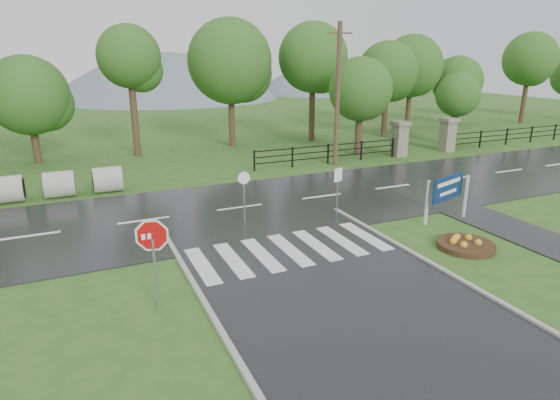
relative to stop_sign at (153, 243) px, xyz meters
name	(u,v)px	position (x,y,z in m)	size (l,w,h in m)	color
ground	(378,327)	(4.68, -3.12, -1.80)	(120.00, 120.00, 0.00)	#2F5C1E
main_road	(240,208)	(4.68, 6.88, -1.80)	(90.00, 8.00, 0.04)	black
walkway	(499,224)	(13.18, 0.88, -1.80)	(2.20, 11.00, 0.04)	#29292B
crosswalk	(290,249)	(4.68, 1.88, -1.74)	(6.50, 2.80, 0.02)	silver
pillar_west	(400,138)	(17.68, 12.88, -0.63)	(1.00, 1.00, 2.24)	gray
pillar_east	(448,134)	(21.68, 12.88, -0.63)	(1.00, 1.00, 2.24)	gray
fence_west	(328,152)	(12.43, 12.88, -1.08)	(9.58, 0.08, 1.20)	black
fence_east	(555,130)	(32.43, 12.88, -1.07)	(20.58, 0.08, 1.20)	black
hills	(147,199)	(8.17, 61.88, -17.34)	(102.00, 48.00, 48.00)	slate
treeline	(186,149)	(5.68, 20.88, -1.80)	(83.20, 5.20, 10.00)	#285A1C
stop_sign	(153,243)	(0.00, 0.00, 0.00)	(1.10, 0.37, 2.58)	#939399
estate_billboard	(448,190)	(11.52, 2.03, -0.52)	(2.06, 0.71, 1.86)	silver
flower_bed	(466,244)	(10.26, -0.34, -1.66)	(1.91, 1.91, 0.38)	#332111
reg_sign_small	(338,182)	(7.93, 4.28, -0.36)	(0.44, 0.15, 2.02)	#939399
reg_sign_round	(244,191)	(4.25, 5.07, -0.48)	(0.48, 0.06, 2.06)	#939399
utility_pole_east	(338,95)	(12.65, 12.38, 2.28)	(1.41, 0.44, 8.04)	#473523
entrance_tree_left	(361,90)	(15.53, 14.38, 2.37)	(4.03, 4.03, 6.21)	#3D2B1C
entrance_tree_right	(458,95)	(23.70, 14.38, 1.76)	(3.07, 3.07, 5.13)	#3D2B1C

